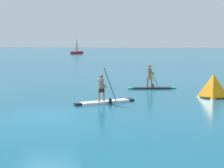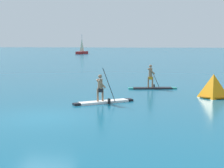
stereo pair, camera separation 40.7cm
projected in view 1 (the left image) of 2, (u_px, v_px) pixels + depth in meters
ground at (46, 118)px, 14.98m from camera, size 440.00×440.00×0.00m
paddleboarder_mid_center at (104, 98)px, 18.67m from camera, size 3.11×2.40×2.02m
paddleboarder_far_right at (151, 84)px, 24.49m from camera, size 3.53×1.27×1.80m
race_marker_buoy at (213, 87)px, 20.64m from camera, size 1.63×1.63×1.44m
sailboat_left_horizon at (77, 52)px, 99.58m from camera, size 2.48×5.84×5.73m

